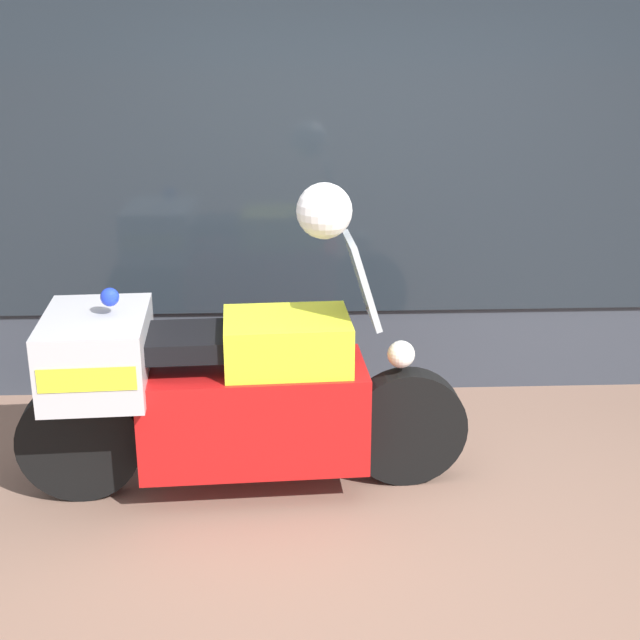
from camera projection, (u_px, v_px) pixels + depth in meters
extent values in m
plane|color=#7A5B4C|center=(389.00, 548.00, 4.12)|extent=(60.00, 60.00, 0.00)
cube|color=#333842|center=(359.00, 63.00, 5.32)|extent=(6.99, 0.40, 4.09)
cube|color=#1E262D|center=(422.00, 56.00, 5.11)|extent=(6.00, 0.02, 3.09)
cube|color=slate|center=(401.00, 338.00, 5.93)|extent=(5.78, 0.30, 0.55)
cube|color=silver|center=(402.00, 192.00, 5.75)|extent=(5.78, 0.02, 1.40)
cube|color=beige|center=(409.00, 83.00, 5.38)|extent=(5.78, 0.30, 0.02)
cube|color=black|center=(41.00, 77.00, 5.28)|extent=(0.18, 0.04, 0.06)
cube|color=#B7B2A8|center=(227.00, 76.00, 5.32)|extent=(0.18, 0.04, 0.06)
cube|color=#195623|center=(409.00, 76.00, 5.37)|extent=(0.18, 0.04, 0.06)
cube|color=navy|center=(589.00, 75.00, 5.41)|extent=(0.18, 0.04, 0.06)
cube|color=yellow|center=(83.00, 286.00, 5.65)|extent=(0.19, 0.04, 0.27)
cube|color=red|center=(298.00, 283.00, 5.71)|extent=(0.19, 0.03, 0.27)
cube|color=orange|center=(509.00, 281.00, 5.76)|extent=(0.19, 0.02, 0.27)
cylinder|color=black|center=(407.00, 427.00, 4.61)|extent=(0.62, 0.17, 0.62)
cylinder|color=black|center=(80.00, 441.00, 4.46)|extent=(0.62, 0.17, 0.62)
cube|color=#B71414|center=(253.00, 413.00, 4.50)|extent=(1.15, 0.57, 0.51)
cube|color=yellow|center=(287.00, 344.00, 4.40)|extent=(0.64, 0.49, 0.28)
cube|color=black|center=(199.00, 341.00, 4.35)|extent=(0.68, 0.42, 0.10)
cube|color=#B7B7BC|center=(97.00, 352.00, 4.32)|extent=(0.53, 0.69, 0.38)
cube|color=yellow|center=(97.00, 352.00, 4.32)|extent=(0.48, 0.70, 0.11)
cube|color=#B2BCC6|center=(362.00, 280.00, 4.32)|extent=(0.18, 0.37, 0.43)
sphere|color=white|center=(401.00, 354.00, 4.47)|extent=(0.14, 0.14, 0.14)
sphere|color=blue|center=(110.00, 297.00, 4.23)|extent=(0.09, 0.09, 0.09)
sphere|color=white|center=(324.00, 211.00, 4.19)|extent=(0.27, 0.27, 0.27)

